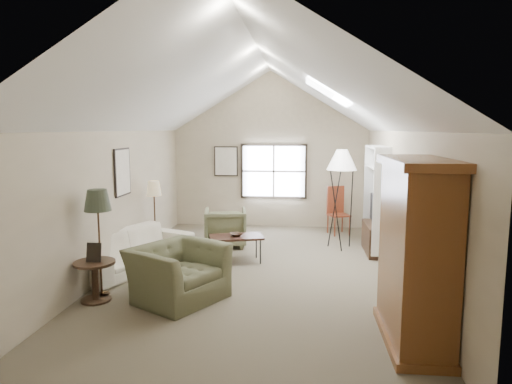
# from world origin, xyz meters

# --- Properties ---
(room_shell) EXTENTS (5.01, 8.01, 4.00)m
(room_shell) POSITION_xyz_m (0.00, 0.00, 3.21)
(room_shell) COLOR #675E49
(room_shell) RESTS_ON ground
(window) EXTENTS (1.72, 0.08, 1.42)m
(window) POSITION_xyz_m (0.10, 3.96, 1.45)
(window) COLOR black
(window) RESTS_ON room_shell
(skylight) EXTENTS (0.80, 1.20, 0.52)m
(skylight) POSITION_xyz_m (1.30, 0.90, 3.22)
(skylight) COLOR white
(skylight) RESTS_ON room_shell
(wall_art) EXTENTS (1.97, 3.71, 0.88)m
(wall_art) POSITION_xyz_m (-1.88, 1.94, 1.73)
(wall_art) COLOR black
(wall_art) RESTS_ON room_shell
(armoire) EXTENTS (0.60, 1.50, 2.20)m
(armoire) POSITION_xyz_m (2.18, -2.40, 1.10)
(armoire) COLOR brown
(armoire) RESTS_ON ground
(tv_alcove) EXTENTS (0.32, 1.30, 2.10)m
(tv_alcove) POSITION_xyz_m (2.34, 1.60, 1.15)
(tv_alcove) COLOR white
(tv_alcove) RESTS_ON ground
(media_console) EXTENTS (0.34, 1.18, 0.60)m
(media_console) POSITION_xyz_m (2.32, 1.60, 0.30)
(media_console) COLOR #382316
(media_console) RESTS_ON ground
(tv_panel) EXTENTS (0.05, 0.90, 0.55)m
(tv_panel) POSITION_xyz_m (2.32, 1.60, 0.92)
(tv_panel) COLOR black
(tv_panel) RESTS_ON media_console
(sofa) EXTENTS (1.82, 2.59, 0.70)m
(sofa) POSITION_xyz_m (-2.20, 0.05, 0.35)
(sofa) COLOR beige
(sofa) RESTS_ON ground
(armchair_near) EXTENTS (1.60, 1.65, 0.82)m
(armchair_near) POSITION_xyz_m (-0.99, -1.37, 0.41)
(armchair_near) COLOR #5D5D41
(armchair_near) RESTS_ON ground
(armchair_far) EXTENTS (1.01, 1.03, 0.82)m
(armchair_far) POSITION_xyz_m (-0.81, 1.84, 0.41)
(armchair_far) COLOR #686D4C
(armchair_far) RESTS_ON ground
(coffee_table) EXTENTS (1.12, 0.82, 0.51)m
(coffee_table) POSITION_xyz_m (-0.40, 0.64, 0.26)
(coffee_table) COLOR #321C14
(coffee_table) RESTS_ON ground
(bowl) EXTENTS (0.30, 0.30, 0.06)m
(bowl) POSITION_xyz_m (-0.40, 0.64, 0.54)
(bowl) COLOR #342315
(bowl) RESTS_ON coffee_table
(side_table) EXTENTS (0.79, 0.79, 0.60)m
(side_table) POSITION_xyz_m (-2.20, -1.55, 0.30)
(side_table) COLOR #3E2919
(side_table) RESTS_ON ground
(side_chair) EXTENTS (0.59, 0.59, 1.16)m
(side_chair) POSITION_xyz_m (1.73, 3.20, 0.58)
(side_chair) COLOR maroon
(side_chair) RESTS_ON ground
(tripod_lamp) EXTENTS (0.73, 0.73, 2.16)m
(tripod_lamp) POSITION_xyz_m (1.65, 1.85, 1.08)
(tripod_lamp) COLOR silver
(tripod_lamp) RESTS_ON ground
(dark_lamp) EXTENTS (0.53, 0.53, 1.68)m
(dark_lamp) POSITION_xyz_m (-2.20, -1.35, 0.84)
(dark_lamp) COLOR #282E20
(dark_lamp) RESTS_ON ground
(tan_lamp) EXTENTS (0.40, 0.40, 1.51)m
(tan_lamp) POSITION_xyz_m (-2.20, 1.25, 0.76)
(tan_lamp) COLOR tan
(tan_lamp) RESTS_ON ground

